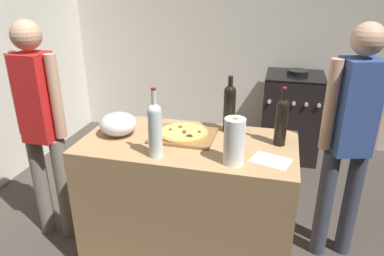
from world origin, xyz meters
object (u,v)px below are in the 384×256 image
at_px(paper_towel_roll, 234,141).
at_px(stove, 291,116).
at_px(mixing_bowl, 118,124).
at_px(wine_bottle_clear, 155,128).
at_px(wine_bottle_dark, 281,120).
at_px(person_in_stripes, 41,123).
at_px(pizza, 183,133).
at_px(wine_bottle_green, 229,106).
at_px(person_in_red, 351,133).

bearing_deg(paper_towel_roll, stove, 79.83).
distance_m(mixing_bowl, paper_towel_roll, 0.80).
height_order(paper_towel_roll, stove, paper_towel_roll).
distance_m(wine_bottle_clear, wine_bottle_dark, 0.76).
bearing_deg(person_in_stripes, paper_towel_roll, -8.91).
xyz_separation_m(mixing_bowl, wine_bottle_clear, (0.34, -0.23, 0.10)).
height_order(pizza, wine_bottle_green, wine_bottle_green).
bearing_deg(mixing_bowl, wine_bottle_green, 18.98).
relative_size(paper_towel_roll, person_in_stripes, 0.17).
bearing_deg(paper_towel_roll, wine_bottle_clear, -176.82).
xyz_separation_m(paper_towel_roll, stove, (0.36, 2.03, -0.57)).
xyz_separation_m(wine_bottle_clear, person_in_stripes, (-0.92, 0.24, -0.15)).
distance_m(wine_bottle_dark, person_in_red, 0.49).
height_order(wine_bottle_clear, person_in_stripes, person_in_stripes).
bearing_deg(stove, person_in_stripes, -133.47).
bearing_deg(paper_towel_roll, pizza, 143.26).
bearing_deg(wine_bottle_clear, person_in_red, 25.35).
relative_size(wine_bottle_clear, person_in_red, 0.25).
distance_m(mixing_bowl, wine_bottle_dark, 1.02).
height_order(wine_bottle_dark, stove, wine_bottle_dark).
distance_m(wine_bottle_clear, person_in_red, 1.24).
xyz_separation_m(pizza, person_in_red, (1.03, 0.24, 0.00)).
height_order(paper_towel_roll, wine_bottle_dark, wine_bottle_dark).
xyz_separation_m(paper_towel_roll, wine_bottle_dark, (0.24, 0.31, 0.03)).
relative_size(paper_towel_roll, wine_bottle_clear, 0.66).
bearing_deg(paper_towel_roll, mixing_bowl, 165.29).
height_order(pizza, paper_towel_roll, paper_towel_roll).
distance_m(pizza, stove, 1.96).
height_order(mixing_bowl, stove, mixing_bowl).
bearing_deg(pizza, wine_bottle_clear, -105.43).
height_order(pizza, person_in_red, person_in_red).
bearing_deg(wine_bottle_green, person_in_red, 4.84).
xyz_separation_m(person_in_stripes, person_in_red, (2.03, 0.29, 0.01)).
xyz_separation_m(pizza, wine_bottle_dark, (0.60, 0.04, 0.13)).
bearing_deg(wine_bottle_green, wine_bottle_dark, -21.52).
height_order(paper_towel_roll, person_in_stripes, person_in_stripes).
relative_size(stove, person_in_red, 0.59).
relative_size(mixing_bowl, person_in_red, 0.15).
height_order(mixing_bowl, paper_towel_roll, paper_towel_roll).
bearing_deg(wine_bottle_dark, person_in_red, 24.35).
relative_size(wine_bottle_green, person_in_stripes, 0.23).
distance_m(mixing_bowl, person_in_stripes, 0.59).
relative_size(pizza, mixing_bowl, 1.32).
bearing_deg(wine_bottle_clear, mixing_bowl, 145.79).
relative_size(paper_towel_roll, person_in_red, 0.16).
bearing_deg(person_in_red, wine_bottle_dark, -155.65).
xyz_separation_m(wine_bottle_green, wine_bottle_clear, (-0.35, -0.46, 0.00)).
height_order(wine_bottle_clear, stove, wine_bottle_clear).
bearing_deg(pizza, mixing_bowl, -171.19).
distance_m(paper_towel_roll, wine_bottle_dark, 0.39).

